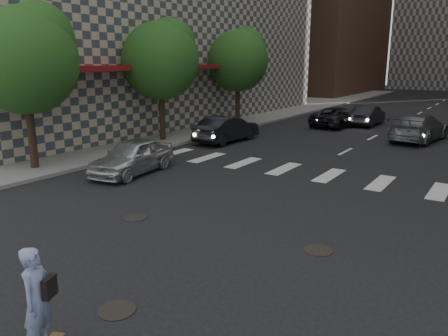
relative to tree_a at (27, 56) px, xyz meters
The scene contains 15 objects.
ground 10.99m from the tree_a, 18.35° to the right, with size 160.00×160.00×0.00m, color black.
sidewalk_left 18.19m from the tree_a, 106.66° to the left, with size 13.00×80.00×0.15m, color gray.
tree_a is the anchor object (origin of this frame).
tree_b 8.00m from the tree_a, 90.00° to the left, with size 4.20×4.20×6.60m.
tree_c 16.00m from the tree_a, 90.00° to the left, with size 4.20×4.20×6.60m.
manhole_a 12.91m from the tree_a, 27.88° to the right, with size 0.70×0.70×0.02m, color black.
manhole_b 8.99m from the tree_a, 14.56° to the right, with size 0.70×0.70×0.02m, color black.
manhole_c 13.62m from the tree_a, ahead, with size 0.70×0.70×0.02m, color black.
skateboarder 13.34m from the tree_a, 33.82° to the right, with size 0.62×0.92×1.80m.
silver_sedan 5.68m from the tree_a, 26.27° to the left, with size 1.66×4.13×1.41m, color silver.
traffic_car_a 11.01m from the tree_a, 73.33° to the left, with size 1.56×4.46×1.47m, color black.
traffic_car_b 20.47m from the tree_a, 53.72° to the left, with size 2.14×5.27×1.53m, color slate.
traffic_car_c 20.43m from the tree_a, 72.14° to the left, with size 2.20×4.78×1.33m, color black.
traffic_car_d 21.04m from the tree_a, 54.68° to the left, with size 1.61×4.01×1.37m, color #9D9FA4.
traffic_car_e 22.59m from the tree_a, 69.75° to the left, with size 1.47×4.21×1.39m, color black.
Camera 1 is at (6.77, -7.37, 4.44)m, focal length 35.00 mm.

